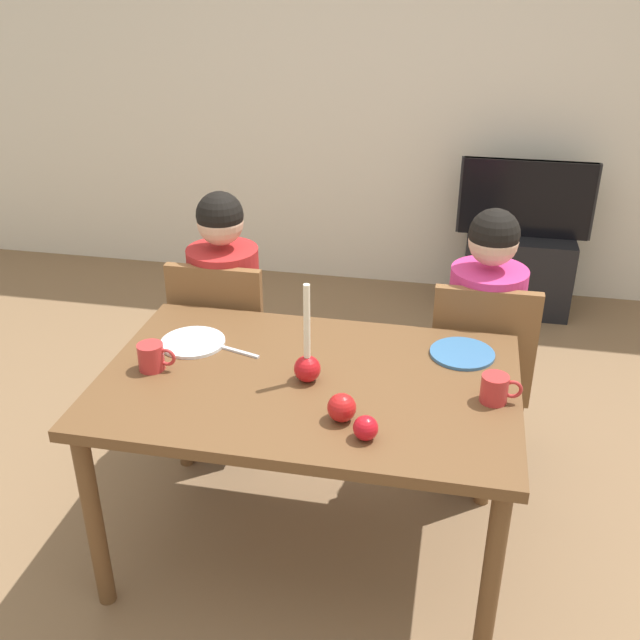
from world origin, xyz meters
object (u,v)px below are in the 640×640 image
(apple_by_left_plate, at_px, (342,408))
(mug_right, at_px, (495,389))
(candle_centerpiece, at_px, (308,362))
(tv, at_px, (526,199))
(dining_table, at_px, (308,399))
(apple_near_candle, at_px, (366,428))
(plate_right, at_px, (462,353))
(chair_left, at_px, (225,341))
(person_left_child, at_px, (227,326))
(mug_left, at_px, (152,357))
(plate_left, at_px, (193,342))
(tv_stand, at_px, (517,272))
(chair_right, at_px, (480,366))
(person_right_child, at_px, (481,350))

(apple_by_left_plate, bearing_deg, mug_right, 23.45)
(candle_centerpiece, bearing_deg, tv, 70.52)
(tv, bearing_deg, mug_right, -95.21)
(dining_table, distance_m, mug_right, 0.62)
(dining_table, xyz_separation_m, mug_right, (0.61, -0.02, 0.13))
(tv, xyz_separation_m, apple_near_candle, (-0.59, -2.60, 0.08))
(candle_centerpiece, bearing_deg, apple_by_left_plate, -53.99)
(candle_centerpiece, height_order, plate_right, candle_centerpiece)
(apple_near_candle, bearing_deg, chair_left, 129.27)
(person_left_child, xyz_separation_m, plate_right, (1.00, -0.38, 0.19))
(mug_left, bearing_deg, dining_table, 4.85)
(person_left_child, bearing_deg, mug_left, -92.62)
(person_left_child, bearing_deg, plate_left, -85.43)
(dining_table, distance_m, mug_left, 0.55)
(tv_stand, distance_m, candle_centerpiece, 2.52)
(mug_left, bearing_deg, apple_near_candle, -18.07)
(apple_near_candle, bearing_deg, mug_right, 36.79)
(candle_centerpiece, relative_size, mug_left, 2.63)
(tv, height_order, plate_right, tv)
(candle_centerpiece, distance_m, apple_near_candle, 0.37)
(person_left_child, bearing_deg, tv_stand, 51.41)
(person_left_child, relative_size, candle_centerpiece, 3.34)
(dining_table, bearing_deg, chair_left, 129.60)
(chair_right, height_order, plate_left, chair_right)
(person_right_child, relative_size, mug_right, 8.93)
(chair_left, relative_size, tv, 1.14)
(plate_left, bearing_deg, person_right_child, 24.99)
(tv, xyz_separation_m, mug_right, (-0.21, -2.32, 0.09))
(person_right_child, xyz_separation_m, candle_centerpiece, (-0.58, -0.65, 0.25))
(plate_right, xyz_separation_m, apple_by_left_plate, (-0.35, -0.48, 0.04))
(mug_left, bearing_deg, mug_right, 1.40)
(person_right_child, xyz_separation_m, tv_stand, (0.24, 1.66, -0.33))
(plate_left, bearing_deg, plate_right, 6.55)
(person_left_child, bearing_deg, plate_right, -20.57)
(tv, bearing_deg, plate_right, -98.92)
(plate_right, bearing_deg, chair_right, 76.74)
(plate_left, distance_m, mug_right, 1.09)
(plate_right, bearing_deg, apple_near_candle, -115.37)
(plate_right, bearing_deg, plate_left, -173.45)
(person_right_child, relative_size, plate_right, 5.12)
(mug_left, bearing_deg, person_right_child, 31.52)
(apple_by_left_plate, bearing_deg, tv, 75.09)
(person_right_child, bearing_deg, chair_left, -178.29)
(mug_right, distance_m, apple_near_candle, 0.47)
(chair_right, relative_size, plate_right, 3.93)
(candle_centerpiece, distance_m, plate_left, 0.50)
(tv_stand, relative_size, apple_by_left_plate, 7.15)
(mug_left, distance_m, apple_by_left_plate, 0.71)
(tv, bearing_deg, chair_right, -98.02)
(plate_right, bearing_deg, person_right_child, 77.84)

